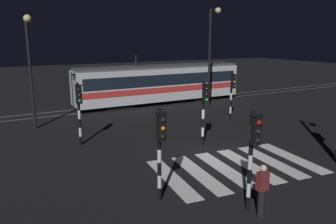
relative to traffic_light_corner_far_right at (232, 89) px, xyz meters
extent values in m
plane|color=black|center=(-5.23, -5.12, -2.15)|extent=(120.00, 120.00, 0.00)
cube|color=#59595E|center=(-5.23, 7.06, -2.14)|extent=(80.00, 0.12, 0.03)
cube|color=#59595E|center=(-5.23, 8.49, -2.14)|extent=(80.00, 0.12, 0.03)
cube|color=silver|center=(-8.29, -6.45, -2.14)|extent=(1.13, 4.23, 0.02)
cube|color=silver|center=(-7.07, -6.58, -2.14)|extent=(1.13, 4.23, 0.02)
cube|color=silver|center=(-5.84, -6.71, -2.14)|extent=(1.13, 4.23, 0.02)
cube|color=silver|center=(-4.62, -6.83, -2.14)|extent=(1.13, 4.23, 0.02)
cube|color=silver|center=(-3.40, -6.96, -2.14)|extent=(1.13, 4.23, 0.02)
cube|color=silver|center=(-2.18, -7.09, -2.14)|extent=(1.13, 4.23, 0.02)
cylinder|color=black|center=(0.00, 0.09, -1.92)|extent=(0.14, 0.14, 0.47)
cylinder|color=white|center=(0.00, 0.09, -1.45)|extent=(0.14, 0.14, 0.47)
cylinder|color=black|center=(0.00, 0.09, -0.99)|extent=(0.14, 0.14, 0.47)
cylinder|color=white|center=(0.00, 0.09, -0.52)|extent=(0.14, 0.14, 0.47)
cylinder|color=black|center=(0.00, 0.09, -0.06)|extent=(0.14, 0.14, 0.47)
cylinder|color=white|center=(0.00, 0.09, 0.41)|extent=(0.14, 0.14, 0.47)
cylinder|color=black|center=(0.00, 0.09, 0.88)|extent=(0.14, 0.14, 0.47)
cube|color=black|center=(0.00, -0.08, 0.51)|extent=(0.28, 0.20, 0.90)
sphere|color=black|center=(0.00, -0.19, 0.79)|extent=(0.14, 0.14, 0.14)
sphere|color=orange|center=(0.00, -0.19, 0.51)|extent=(0.14, 0.14, 0.14)
sphere|color=black|center=(0.00, -0.19, 0.23)|extent=(0.14, 0.14, 0.14)
cube|color=black|center=(0.00, -0.08, 1.00)|extent=(0.36, 0.24, 0.04)
cylinder|color=black|center=(-7.33, -9.80, -1.92)|extent=(0.14, 0.14, 0.48)
cylinder|color=white|center=(-7.33, -9.80, -1.44)|extent=(0.14, 0.14, 0.48)
cylinder|color=black|center=(-7.33, -9.80, -0.96)|extent=(0.14, 0.14, 0.48)
cylinder|color=white|center=(-7.33, -9.80, -0.49)|extent=(0.14, 0.14, 0.48)
cylinder|color=black|center=(-7.33, -9.80, -0.01)|extent=(0.14, 0.14, 0.48)
cylinder|color=white|center=(-7.33, -9.80, 0.46)|extent=(0.14, 0.14, 0.48)
cylinder|color=black|center=(-7.33, -9.80, 0.94)|extent=(0.14, 0.14, 0.48)
cube|color=black|center=(-7.33, -9.97, 0.58)|extent=(0.28, 0.20, 0.90)
sphere|color=red|center=(-7.33, -10.08, 0.86)|extent=(0.14, 0.14, 0.14)
sphere|color=black|center=(-7.33, -10.08, 0.58)|extent=(0.14, 0.14, 0.14)
sphere|color=black|center=(-7.33, -10.08, 0.30)|extent=(0.14, 0.14, 0.14)
cube|color=black|center=(-7.33, -9.97, 1.07)|extent=(0.36, 0.24, 0.04)
cylinder|color=black|center=(-10.39, -0.44, -1.92)|extent=(0.14, 0.14, 0.47)
cylinder|color=white|center=(-10.39, -0.44, -1.45)|extent=(0.14, 0.14, 0.47)
cylinder|color=black|center=(-10.39, -0.44, -0.98)|extent=(0.14, 0.14, 0.47)
cylinder|color=white|center=(-10.39, -0.44, -0.51)|extent=(0.14, 0.14, 0.47)
cylinder|color=black|center=(-10.39, -0.44, -0.04)|extent=(0.14, 0.14, 0.47)
cylinder|color=white|center=(-10.39, -0.44, 0.44)|extent=(0.14, 0.14, 0.47)
cylinder|color=black|center=(-10.39, -0.44, 0.91)|extent=(0.14, 0.14, 0.47)
cube|color=black|center=(-10.39, -0.61, 0.54)|extent=(0.28, 0.20, 0.90)
sphere|color=black|center=(-10.39, -0.72, 0.82)|extent=(0.14, 0.14, 0.14)
sphere|color=black|center=(-10.39, -0.72, 0.54)|extent=(0.14, 0.14, 0.14)
sphere|color=green|center=(-10.39, -0.72, 0.26)|extent=(0.14, 0.14, 0.14)
cube|color=black|center=(-10.39, -0.61, 1.03)|extent=(0.36, 0.24, 0.04)
cylinder|color=black|center=(-4.79, -3.52, -1.91)|extent=(0.14, 0.14, 0.48)
cylinder|color=white|center=(-4.79, -3.52, -1.44)|extent=(0.14, 0.14, 0.48)
cylinder|color=black|center=(-4.79, -3.52, -0.96)|extent=(0.14, 0.14, 0.48)
cylinder|color=white|center=(-4.79, -3.52, -0.48)|extent=(0.14, 0.14, 0.48)
cylinder|color=black|center=(-4.79, -3.52, 0.00)|extent=(0.14, 0.14, 0.48)
cylinder|color=white|center=(-4.79, -3.52, 0.48)|extent=(0.14, 0.14, 0.48)
cylinder|color=black|center=(-4.79, -3.52, 0.96)|extent=(0.14, 0.14, 0.48)
cube|color=black|center=(-4.79, -3.69, 0.60)|extent=(0.28, 0.20, 0.90)
sphere|color=black|center=(-4.79, -3.80, 0.88)|extent=(0.14, 0.14, 0.14)
sphere|color=black|center=(-4.79, -3.80, 0.60)|extent=(0.14, 0.14, 0.14)
sphere|color=green|center=(-4.79, -3.80, 0.32)|extent=(0.14, 0.14, 0.14)
cube|color=black|center=(-4.79, -3.69, 1.09)|extent=(0.36, 0.24, 0.04)
cylinder|color=black|center=(-9.54, -7.81, -1.92)|extent=(0.14, 0.14, 0.46)
cylinder|color=white|center=(-9.54, -7.81, -1.46)|extent=(0.14, 0.14, 0.46)
cylinder|color=black|center=(-9.54, -7.81, -1.00)|extent=(0.14, 0.14, 0.46)
cylinder|color=white|center=(-9.54, -7.81, -0.53)|extent=(0.14, 0.14, 0.46)
cylinder|color=black|center=(-9.54, -7.81, -0.07)|extent=(0.14, 0.14, 0.46)
cylinder|color=white|center=(-9.54, -7.81, 0.39)|extent=(0.14, 0.14, 0.46)
cylinder|color=black|center=(-9.54, -7.81, 0.86)|extent=(0.14, 0.14, 0.46)
cube|color=black|center=(-9.54, -7.98, 0.49)|extent=(0.28, 0.20, 0.90)
sphere|color=black|center=(-9.54, -8.09, 0.77)|extent=(0.14, 0.14, 0.14)
sphere|color=orange|center=(-9.54, -8.09, 0.49)|extent=(0.14, 0.14, 0.14)
sphere|color=black|center=(-9.54, -8.09, 0.21)|extent=(0.14, 0.14, 0.14)
cube|color=black|center=(-9.54, -7.98, 0.98)|extent=(0.36, 0.24, 0.04)
cylinder|color=black|center=(0.85, 3.87, 1.66)|extent=(0.18, 0.18, 7.63)
cylinder|color=black|center=(0.85, 3.42, 5.38)|extent=(0.10, 0.90, 0.10)
sphere|color=#F9E08C|center=(0.85, 2.97, 5.30)|extent=(0.44, 0.44, 0.44)
cylinder|color=black|center=(-12.06, 4.16, 1.21)|extent=(0.18, 0.18, 6.74)
cylinder|color=black|center=(-12.06, 3.71, 4.48)|extent=(0.10, 0.90, 0.10)
sphere|color=#F9E08C|center=(-12.06, 3.26, 4.40)|extent=(0.44, 0.44, 0.44)
cube|color=silver|center=(-1.44, 7.77, -0.45)|extent=(14.64, 2.50, 2.70)
cube|color=red|center=(-1.44, 6.50, -0.80)|extent=(14.34, 0.04, 0.44)
cube|color=red|center=(-1.44, 9.04, -0.80)|extent=(14.34, 0.04, 0.44)
cube|color=black|center=(-1.44, 6.51, 0.00)|extent=(13.90, 0.03, 0.90)
cube|color=#4C4C51|center=(-1.44, 7.77, 1.00)|extent=(14.34, 2.30, 0.20)
cylinder|color=#262628|center=(-3.64, 7.77, 1.50)|extent=(0.08, 0.08, 1.00)
cube|color=black|center=(2.58, 7.77, -1.98)|extent=(2.20, 2.00, 0.35)
cube|color=black|center=(-5.47, 7.77, -1.98)|extent=(2.20, 2.00, 0.35)
sphere|color=#F9F2CC|center=(5.93, 7.77, -0.85)|extent=(0.24, 0.24, 0.24)
cylinder|color=black|center=(-7.21, -10.27, -1.71)|extent=(0.24, 0.24, 0.88)
cube|color=maroon|center=(-7.21, -10.27, -0.97)|extent=(0.36, 0.22, 0.60)
sphere|color=beige|center=(-7.21, -10.27, -0.55)|extent=(0.22, 0.22, 0.22)
camera|label=1|loc=(-14.32, -17.15, 3.33)|focal=35.25mm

